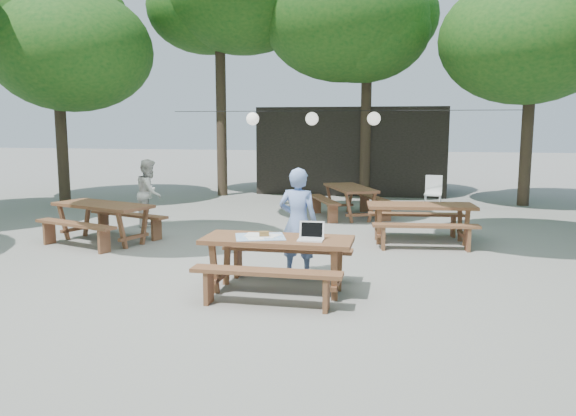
% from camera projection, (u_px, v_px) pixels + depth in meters
% --- Properties ---
extents(ground, '(80.00, 80.00, 0.00)m').
position_uv_depth(ground, '(264.00, 264.00, 9.12)').
color(ground, slate).
rests_on(ground, ground).
extents(pavilion, '(6.00, 3.00, 2.80)m').
position_uv_depth(pavilion, '(353.00, 150.00, 18.99)').
color(pavilion, black).
rests_on(pavilion, ground).
extents(main_picnic_table, '(2.00, 1.58, 0.75)m').
position_uv_depth(main_picnic_table, '(278.00, 264.00, 7.54)').
color(main_picnic_table, brown).
rests_on(main_picnic_table, ground).
extents(picnic_table_nw, '(2.31, 2.12, 0.75)m').
position_uv_depth(picnic_table_nw, '(103.00, 222.00, 10.78)').
color(picnic_table_nw, brown).
rests_on(picnic_table_nw, ground).
extents(picnic_table_ne, '(2.08, 1.79, 0.75)m').
position_uv_depth(picnic_table_ne, '(420.00, 223.00, 10.71)').
color(picnic_table_ne, brown).
rests_on(picnic_table_ne, ground).
extents(picnic_table_far_e, '(2.20, 2.37, 0.75)m').
position_uv_depth(picnic_table_far_e, '(350.00, 201.00, 13.71)').
color(picnic_table_far_e, brown).
rests_on(picnic_table_far_e, ground).
extents(woman, '(0.63, 0.46, 1.62)m').
position_uv_depth(woman, '(298.00, 222.00, 8.32)').
color(woman, '#7999DD').
rests_on(woman, ground).
extents(second_person, '(0.71, 0.83, 1.49)m').
position_uv_depth(second_person, '(149.00, 193.00, 12.49)').
color(second_person, white).
rests_on(second_person, ground).
extents(plastic_chair, '(0.49, 0.49, 0.90)m').
position_uv_depth(plastic_chair, '(433.00, 200.00, 15.02)').
color(plastic_chair, white).
rests_on(plastic_chair, ground).
extents(laptop, '(0.33, 0.26, 0.24)m').
position_uv_depth(laptop, '(311.00, 235.00, 7.35)').
color(laptop, white).
rests_on(laptop, main_picnic_table).
extents(tabletop_clutter, '(0.79, 0.73, 0.08)m').
position_uv_depth(tabletop_clutter, '(261.00, 236.00, 7.54)').
color(tabletop_clutter, '#3B81CC').
rests_on(tabletop_clutter, main_picnic_table).
extents(paper_lanterns, '(9.00, 0.34, 0.38)m').
position_uv_depth(paper_lanterns, '(312.00, 119.00, 14.62)').
color(paper_lanterns, black).
rests_on(paper_lanterns, ground).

